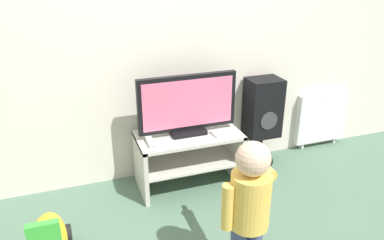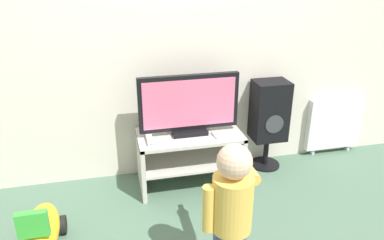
{
  "view_description": "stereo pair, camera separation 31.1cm",
  "coord_description": "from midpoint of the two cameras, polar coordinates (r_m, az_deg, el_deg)",
  "views": [
    {
      "loc": [
        -0.95,
        -2.56,
        1.9
      ],
      "look_at": [
        0.0,
        0.14,
        0.67
      ],
      "focal_mm": 35.0,
      "sensor_mm": 36.0,
      "label": 1
    },
    {
      "loc": [
        -0.65,
        -2.64,
        1.9
      ],
      "look_at": [
        0.0,
        0.14,
        0.67
      ],
      "focal_mm": 35.0,
      "sensor_mm": 36.0,
      "label": 2
    }
  ],
  "objects": [
    {
      "name": "tv_stand",
      "position": [
        3.34,
        2.3,
        -4.89
      ],
      "size": [
        0.91,
        0.47,
        0.5
      ],
      "color": "beige",
      "rests_on": "ground_plane"
    },
    {
      "name": "game_console",
      "position": [
        3.13,
        -3.67,
        -3.01
      ],
      "size": [
        0.05,
        0.2,
        0.04
      ],
      "color": "white",
      "rests_on": "tv_stand"
    },
    {
      "name": "child",
      "position": [
        2.31,
        9.96,
        -12.53
      ],
      "size": [
        0.37,
        0.53,
        0.96
      ],
      "color": "#3F4C72",
      "rests_on": "ground_plane"
    },
    {
      "name": "ride_on_toy",
      "position": [
        2.83,
        -19.07,
        -15.92
      ],
      "size": [
        0.28,
        0.61,
        0.45
      ],
      "color": "gold",
      "rests_on": "ground_plane"
    },
    {
      "name": "ground_plane",
      "position": [
        3.32,
        3.3,
        -11.71
      ],
      "size": [
        16.0,
        16.0,
        0.0
      ],
      "primitive_type": "plane",
      "color": "#4C6B56"
    },
    {
      "name": "wall_back",
      "position": [
        3.31,
        1.11,
        12.8
      ],
      "size": [
        10.0,
        0.06,
        2.6
      ],
      "color": "silver",
      "rests_on": "ground_plane"
    },
    {
      "name": "television",
      "position": [
        3.18,
        2.33,
        2.2
      ],
      "size": [
        0.86,
        0.2,
        0.53
      ],
      "color": "black",
      "rests_on": "tv_stand"
    },
    {
      "name": "radiator",
      "position": [
        4.21,
        22.85,
        -0.54
      ],
      "size": [
        0.6,
        0.08,
        0.61
      ],
      "color": "white",
      "rests_on": "ground_plane"
    },
    {
      "name": "remote_primary",
      "position": [
        3.22,
        6.41,
        -2.42
      ],
      "size": [
        0.05,
        0.13,
        0.03
      ],
      "color": "white",
      "rests_on": "tv_stand"
    },
    {
      "name": "speaker_tower",
      "position": [
        3.64,
        14.12,
        0.96
      ],
      "size": [
        0.32,
        0.29,
        0.88
      ],
      "color": "black",
      "rests_on": "ground_plane"
    }
  ]
}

